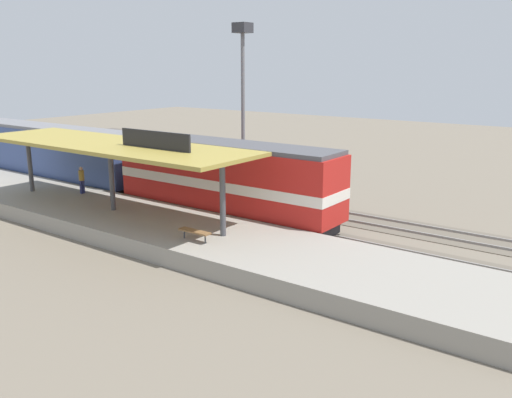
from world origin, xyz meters
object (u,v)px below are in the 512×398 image
passenger_carriage_single (44,152)px  person_waiting (82,179)px  locomotive (225,180)px  platform_bench (195,232)px  light_mast (243,71)px  freight_car (150,157)px

passenger_carriage_single → person_waiting: passenger_carriage_single is taller
locomotive → person_waiting: bearing=108.5°
passenger_carriage_single → person_waiting: size_ratio=11.70×
person_waiting → platform_bench: bearing=-103.4°
passenger_carriage_single → locomotive: bearing=-90.0°
locomotive → person_waiting: size_ratio=8.44×
light_mast → person_waiting: bearing=157.4°
locomotive → passenger_carriage_single: 18.00m
locomotive → freight_car: (4.60, 11.24, -0.44)m
light_mast → locomotive: bearing=-149.0°
locomotive → platform_bench: bearing=-153.0°
passenger_carriage_single → freight_car: passenger_carriage_single is taller
platform_bench → person_waiting: size_ratio=0.99×
locomotive → light_mast: 10.89m
locomotive → freight_car: size_ratio=1.20×
freight_car → passenger_carriage_single: bearing=124.2°
platform_bench → person_waiting: (2.91, 12.27, 0.51)m
freight_car → person_waiting: bearing=-165.3°
freight_car → light_mast: (3.20, -6.55, 6.43)m
freight_car → light_mast: light_mast is taller
locomotive → passenger_carriage_single: bearing=90.0°
platform_bench → light_mast: light_mast is taller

